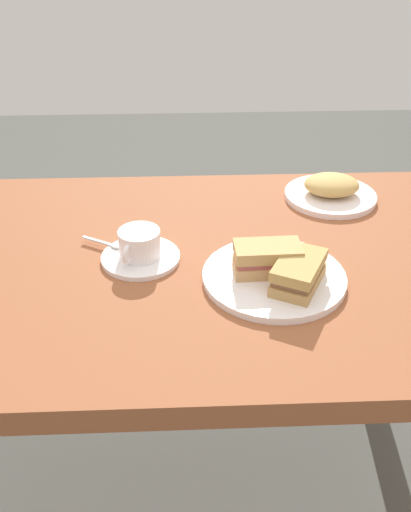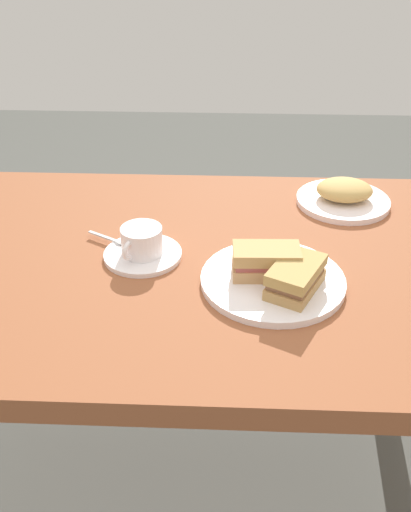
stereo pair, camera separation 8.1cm
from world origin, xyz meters
name	(u,v)px [view 2 (the right image)]	position (x,y,z in m)	size (l,w,h in m)	color
ground_plane	(183,483)	(0.00, 0.00, 0.00)	(6.00, 6.00, 0.00)	#52544E
dining_table	(177,299)	(0.00, 0.00, 0.61)	(1.34, 0.79, 0.71)	brown
sandwich_plate	(273,280)	(-0.19, 0.08, 0.72)	(0.27, 0.27, 0.01)	white
sandwich_front	(266,261)	(-0.18, 0.07, 0.76)	(0.13, 0.07, 0.06)	tan
sandwich_back	(296,277)	(-0.23, 0.12, 0.75)	(0.12, 0.14, 0.05)	tan
coffee_saucer	(143,253)	(0.06, 0.00, 0.72)	(0.16, 0.16, 0.01)	white
coffee_cup	(142,239)	(0.07, 0.00, 0.75)	(0.08, 0.10, 0.06)	white
spoon	(113,240)	(0.13, -0.04, 0.73)	(0.09, 0.06, 0.01)	silver
side_plate	(343,201)	(-0.37, -0.25, 0.72)	(0.22, 0.22, 0.01)	white
side_food_pile	(344,190)	(-0.37, -0.25, 0.75)	(0.13, 0.11, 0.04)	tan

